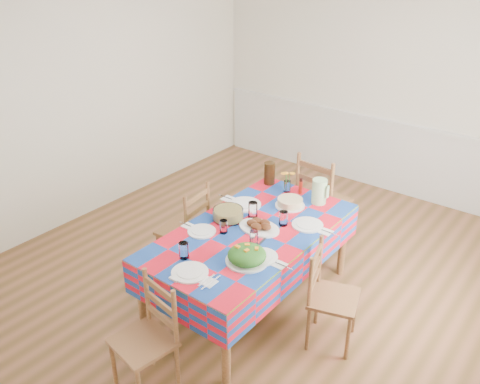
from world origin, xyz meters
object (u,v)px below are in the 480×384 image
(dining_table, at_px, (251,238))
(chair_near, at_px, (148,339))
(chair_left, at_px, (187,230))
(chair_right, at_px, (329,297))
(meat_platter, at_px, (259,226))
(chair_far, at_px, (321,202))
(green_pitcher, at_px, (319,191))
(tea_pitcher, at_px, (269,173))

(dining_table, xyz_separation_m, chair_near, (0.01, -1.20, -0.23))
(chair_left, bearing_deg, chair_near, 25.04)
(chair_right, bearing_deg, chair_left, 71.55)
(meat_platter, bearing_deg, chair_far, 92.14)
(green_pitcher, distance_m, chair_left, 1.29)
(tea_pitcher, relative_size, chair_far, 0.21)
(tea_pitcher, bearing_deg, dining_table, -64.45)
(green_pitcher, height_order, chair_far, chair_far)
(tea_pitcher, height_order, chair_far, chair_far)
(dining_table, bearing_deg, chair_right, -0.91)
(green_pitcher, relative_size, chair_near, 0.26)
(chair_right, bearing_deg, tea_pitcher, 36.32)
(dining_table, height_order, chair_left, chair_left)
(green_pitcher, bearing_deg, chair_right, -53.89)
(chair_near, relative_size, chair_far, 0.85)
(meat_platter, bearing_deg, chair_right, -5.40)
(meat_platter, relative_size, chair_far, 0.36)
(meat_platter, relative_size, tea_pitcher, 1.68)
(meat_platter, distance_m, chair_left, 0.86)
(chair_right, bearing_deg, dining_table, 71.30)
(meat_platter, height_order, chair_right, chair_right)
(tea_pitcher, height_order, chair_left, tea_pitcher)
(tea_pitcher, bearing_deg, chair_far, 43.17)
(green_pitcher, bearing_deg, meat_platter, -102.42)
(meat_platter, distance_m, chair_right, 0.81)
(tea_pitcher, xyz_separation_m, chair_near, (0.40, -2.03, -0.42))
(dining_table, xyz_separation_m, chair_left, (-0.76, 0.01, -0.20))
(dining_table, height_order, chair_right, chair_right)
(green_pitcher, height_order, tea_pitcher, green_pitcher)
(dining_table, distance_m, green_pitcher, 0.82)
(meat_platter, bearing_deg, chair_near, -91.46)
(chair_far, relative_size, chair_left, 1.12)
(meat_platter, xyz_separation_m, chair_left, (-0.80, -0.05, -0.31))
(meat_platter, xyz_separation_m, chair_near, (-0.03, -1.26, -0.34))
(chair_far, distance_m, chair_right, 1.43)
(green_pitcher, height_order, chair_near, green_pitcher)
(tea_pitcher, height_order, chair_right, tea_pitcher)
(meat_platter, xyz_separation_m, tea_pitcher, (-0.43, 0.77, 0.08))
(dining_table, relative_size, meat_platter, 5.17)
(meat_platter, bearing_deg, dining_table, -124.47)
(meat_platter, distance_m, green_pitcher, 0.73)
(dining_table, xyz_separation_m, tea_pitcher, (-0.40, 0.83, 0.19))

